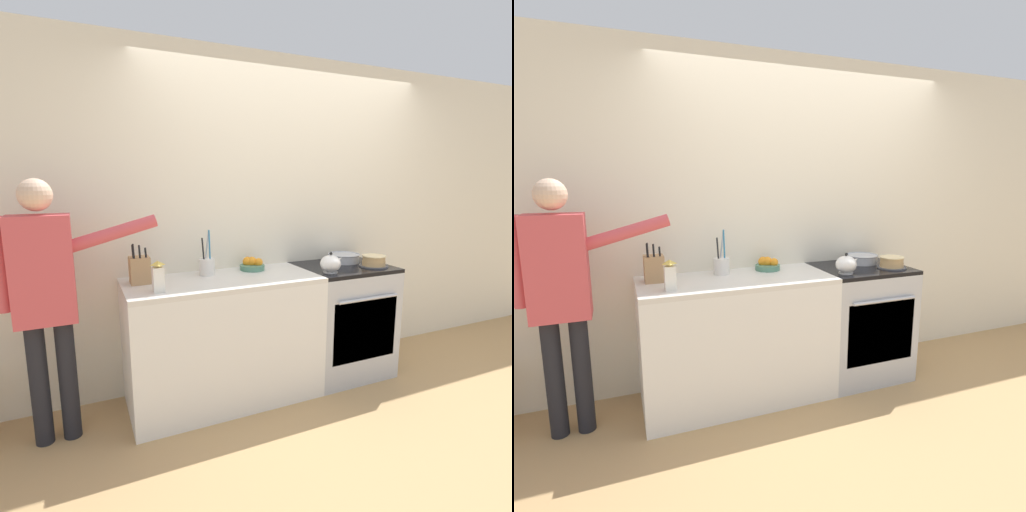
{
  "view_description": "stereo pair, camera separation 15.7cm",
  "coord_description": "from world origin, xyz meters",
  "views": [
    {
      "loc": [
        -1.64,
        -2.33,
        1.63
      ],
      "look_at": [
        -0.46,
        0.28,
        1.08
      ],
      "focal_mm": 28.0,
      "sensor_mm": 36.0,
      "label": 1
    },
    {
      "loc": [
        -1.5,
        -2.39,
        1.63
      ],
      "look_at": [
        -0.46,
        0.28,
        1.08
      ],
      "focal_mm": 28.0,
      "sensor_mm": 36.0,
      "label": 2
    }
  ],
  "objects": [
    {
      "name": "mixing_bowl",
      "position": [
        0.43,
        0.43,
        0.97
      ],
      "size": [
        0.27,
        0.27,
        0.08
      ],
      "color": "#B7BABF",
      "rests_on": "stove_range"
    },
    {
      "name": "milk_carton",
      "position": [
        -1.2,
        0.15,
        1.02
      ],
      "size": [
        0.07,
        0.07,
        0.2
      ],
      "color": "white",
      "rests_on": "counter_cabinet"
    },
    {
      "name": "knife_block",
      "position": [
        -1.27,
        0.42,
        1.02
      ],
      "size": [
        0.13,
        0.13,
        0.28
      ],
      "color": "tan",
      "rests_on": "counter_cabinet"
    },
    {
      "name": "person_baker",
      "position": [
        -1.84,
        0.27,
        0.98
      ],
      "size": [
        0.93,
        0.2,
        1.64
      ],
      "rotation": [
        0.0,
        0.0,
        -0.15
      ],
      "color": "black",
      "rests_on": "ground_plane"
    },
    {
      "name": "counter_cabinet",
      "position": [
        -0.71,
        0.31,
        0.46
      ],
      "size": [
        1.39,
        0.62,
        0.93
      ],
      "color": "white",
      "rests_on": "ground_plane"
    },
    {
      "name": "layer_cake",
      "position": [
        0.55,
        0.18,
        0.97
      ],
      "size": [
        0.23,
        0.23,
        0.09
      ],
      "color": "#4C4C51",
      "rests_on": "stove_range"
    },
    {
      "name": "utensil_crock",
      "position": [
        -0.78,
        0.47,
        1.0
      ],
      "size": [
        0.12,
        0.12,
        0.34
      ],
      "color": "silver",
      "rests_on": "counter_cabinet"
    },
    {
      "name": "stove_range",
      "position": [
        0.35,
        0.31,
        0.46
      ],
      "size": [
        0.73,
        0.66,
        0.93
      ],
      "color": "#B7BABF",
      "rests_on": "ground_plane"
    },
    {
      "name": "wall_back",
      "position": [
        0.0,
        0.64,
        1.3
      ],
      "size": [
        8.0,
        0.04,
        2.6
      ],
      "color": "silver",
      "rests_on": "ground_plane"
    },
    {
      "name": "ground_plane",
      "position": [
        0.0,
        0.0,
        0.0
      ],
      "size": [
        16.0,
        16.0,
        0.0
      ],
      "primitive_type": "plane",
      "color": "tan"
    },
    {
      "name": "fruit_bowl",
      "position": [
        -0.4,
        0.49,
        0.97
      ],
      "size": [
        0.2,
        0.2,
        0.1
      ],
      "color": "#4C7F66",
      "rests_on": "counter_cabinet"
    },
    {
      "name": "tea_kettle",
      "position": [
        0.11,
        0.15,
        1.0
      ],
      "size": [
        0.19,
        0.16,
        0.16
      ],
      "color": "white",
      "rests_on": "stove_range"
    }
  ]
}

